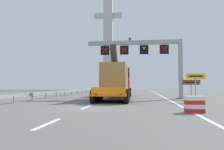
{
  "coord_description": "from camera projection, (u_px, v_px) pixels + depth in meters",
  "views": [
    {
      "loc": [
        3.3,
        -14.29,
        1.52
      ],
      "look_at": [
        0.35,
        9.71,
        2.57
      ],
      "focal_mm": 35.68,
      "sensor_mm": 36.0,
      "label": 1
    }
  ],
  "objects": [
    {
      "name": "exit_sign_yellow",
      "position": [
        196.0,
        80.0,
        19.28
      ],
      "size": [
        1.6,
        0.15,
        2.48
      ],
      "color": "#9EA0A5",
      "rests_on": "ground"
    },
    {
      "name": "overhead_lane_gantry",
      "position": [
        146.0,
        52.0,
        24.43
      ],
      "size": [
        10.59,
        0.9,
        6.71
      ],
      "color": "#9EA0A5",
      "rests_on": "ground"
    },
    {
      "name": "guardrail_left",
      "position": [
        68.0,
        91.0,
        31.89
      ],
      "size": [
        0.13,
        37.33,
        0.76
      ],
      "color": "#999EA3",
      "rests_on": "ground"
    },
    {
      "name": "crash_barrier_striped",
      "position": [
        194.0,
        104.0,
        12.01
      ],
      "size": [
        1.03,
        0.56,
        0.9
      ],
      "color": "red",
      "rests_on": "ground"
    },
    {
      "name": "bridge_pylon_distant",
      "position": [
        108.0,
        29.0,
        70.67
      ],
      "size": [
        9.0,
        2.0,
        37.84
      ],
      "color": "#B7B7B2",
      "rests_on": "ground"
    },
    {
      "name": "ground",
      "position": [
        89.0,
        108.0,
        14.51
      ],
      "size": [
        112.0,
        112.0,
        0.0
      ],
      "primitive_type": "plane",
      "color": "slate"
    },
    {
      "name": "edge_line_right",
      "position": [
        165.0,
        98.0,
        25.65
      ],
      "size": [
        0.2,
        63.0,
        0.01
      ],
      "primitive_type": "cube",
      "color": "silver",
      "rests_on": "ground"
    },
    {
      "name": "heavy_haul_truck_orange",
      "position": [
        117.0,
        80.0,
        25.12
      ],
      "size": [
        3.17,
        14.09,
        5.3
      ],
      "color": "orange",
      "rests_on": "ground"
    },
    {
      "name": "tourist_info_sign_brown",
      "position": [
        191.0,
        84.0,
        22.19
      ],
      "size": [
        1.75,
        0.15,
        2.0
      ],
      "color": "#9EA0A5",
      "rests_on": "ground"
    },
    {
      "name": "lane_markings",
      "position": [
        121.0,
        92.0,
        42.78
      ],
      "size": [
        0.2,
        71.56,
        0.01
      ],
      "color": "silver",
      "rests_on": "ground"
    }
  ]
}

